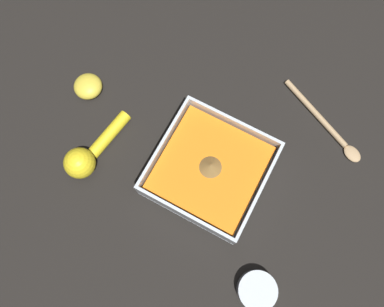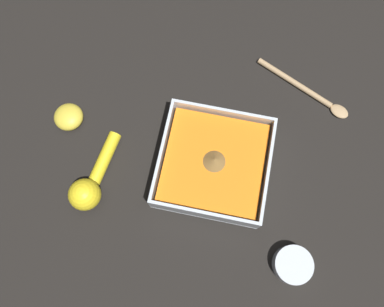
{
  "view_description": "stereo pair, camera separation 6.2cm",
  "coord_description": "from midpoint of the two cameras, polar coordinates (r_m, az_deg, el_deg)",
  "views": [
    {
      "loc": [
        0.02,
        -0.15,
        0.74
      ],
      "look_at": [
        -0.08,
        0.04,
        0.03
      ],
      "focal_mm": 35.0,
      "sensor_mm": 36.0,
      "label": 1
    },
    {
      "loc": [
        -0.04,
        -0.17,
        0.74
      ],
      "look_at": [
        -0.08,
        0.04,
        0.03
      ],
      "focal_mm": 35.0,
      "sensor_mm": 36.0,
      "label": 2
    }
  ],
  "objects": [
    {
      "name": "square_dish",
      "position": [
        0.74,
        5.12,
        -2.8
      ],
      "size": [
        0.21,
        0.21,
        0.06
      ],
      "color": "silver",
      "rests_on": "ground_plane"
    },
    {
      "name": "ground_plane",
      "position": [
        0.76,
        6.34,
        -6.27
      ],
      "size": [
        4.0,
        4.0,
        0.0
      ],
      "primitive_type": "plane",
      "color": "black"
    },
    {
      "name": "wooden_spoon",
      "position": [
        0.85,
        21.73,
        3.81
      ],
      "size": [
        0.21,
        0.11,
        0.01
      ],
      "rotation": [
        0.0,
        0.0,
        5.85
      ],
      "color": "tan",
      "rests_on": "ground_plane"
    },
    {
      "name": "lemon_squeezer",
      "position": [
        0.76,
        -13.55,
        -0.7
      ],
      "size": [
        0.06,
        0.17,
        0.06
      ],
      "rotation": [
        0.0,
        0.0,
        4.56
      ],
      "color": "yellow",
      "rests_on": "ground_plane"
    },
    {
      "name": "lemon_half",
      "position": [
        0.83,
        -13.53,
        9.64
      ],
      "size": [
        0.06,
        0.06,
        0.03
      ],
      "color": "yellow",
      "rests_on": "ground_plane"
    },
    {
      "name": "spice_bowl",
      "position": [
        0.74,
        12.34,
        -20.04
      ],
      "size": [
        0.07,
        0.07,
        0.03
      ],
      "color": "silver",
      "rests_on": "ground_plane"
    }
  ]
}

